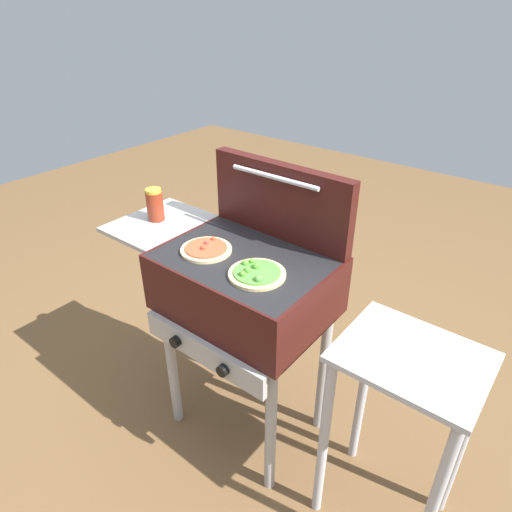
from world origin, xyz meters
The scene contains 7 objects.
ground_plane centered at (0.00, 0.00, 0.00)m, with size 8.00×8.00×0.00m, color brown.
grill centered at (-0.01, 0.00, 0.76)m, with size 0.96×0.53×0.90m.
grill_lid_open centered at (0.00, 0.21, 1.05)m, with size 0.63×0.09×0.30m.
pizza_veggie centered at (0.11, -0.08, 0.91)m, with size 0.20×0.20×0.04m.
pizza_pepperoni centered at (-0.14, -0.06, 0.91)m, with size 0.19×0.19×0.03m.
sauce_jar centered at (-0.50, 0.01, 0.97)m, with size 0.07×0.07×0.14m.
prep_table centered at (0.66, 0.00, 0.56)m, with size 0.44×0.36×0.79m.
Camera 1 is at (0.92, -1.09, 1.73)m, focal length 31.27 mm.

